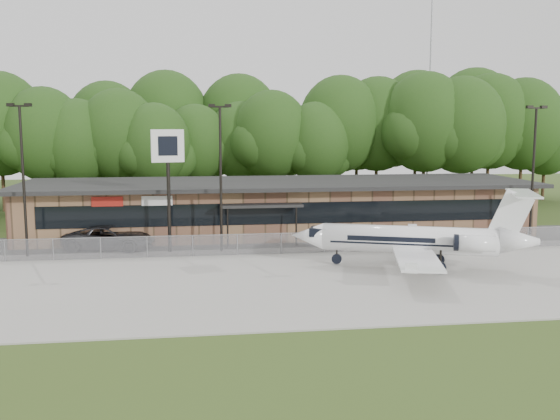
{
  "coord_description": "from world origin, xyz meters",
  "views": [
    {
      "loc": [
        -6.8,
        -26.46,
        8.81
      ],
      "look_at": [
        -1.5,
        12.0,
        3.51
      ],
      "focal_mm": 40.0,
      "sensor_mm": 36.0,
      "label": 1
    }
  ],
  "objects": [
    {
      "name": "light_pole_right",
      "position": [
        18.0,
        16.5,
        5.98
      ],
      "size": [
        1.55,
        0.3,
        10.23
      ],
      "color": "black",
      "rests_on": "ground"
    },
    {
      "name": "pole_sign",
      "position": [
        -8.57,
        16.79,
        6.52
      ],
      "size": [
        2.24,
        0.7,
        8.53
      ],
      "rotation": [
        0.0,
        0.0,
        0.2
      ],
      "color": "black",
      "rests_on": "ground"
    },
    {
      "name": "suv",
      "position": [
        -12.84,
        18.28,
        0.88
      ],
      "size": [
        6.75,
        4.1,
        1.75
      ],
      "primitive_type": "imported",
      "rotation": [
        0.0,
        0.0,
        1.37
      ],
      "color": "#333336",
      "rests_on": "ground"
    },
    {
      "name": "radio_mast",
      "position": [
        22.0,
        48.0,
        12.5
      ],
      "size": [
        0.2,
        0.2,
        25.0
      ],
      "primitive_type": "cylinder",
      "color": "gray",
      "rests_on": "ground"
    },
    {
      "name": "light_pole_left",
      "position": [
        -18.0,
        16.5,
        5.98
      ],
      "size": [
        1.55,
        0.3,
        10.23
      ],
      "color": "black",
      "rests_on": "ground"
    },
    {
      "name": "fence",
      "position": [
        0.0,
        15.0,
        0.78
      ],
      "size": [
        46.0,
        0.04,
        1.52
      ],
      "color": "gray",
      "rests_on": "ground"
    },
    {
      "name": "terminal",
      "position": [
        -0.0,
        23.94,
        2.18
      ],
      "size": [
        41.0,
        11.65,
        4.3
      ],
      "color": "olive",
      "rests_on": "ground"
    },
    {
      "name": "ground",
      "position": [
        0.0,
        0.0,
        0.0
      ],
      "size": [
        160.0,
        160.0,
        0.0
      ],
      "primitive_type": "plane",
      "color": "#3B4F1C",
      "rests_on": "ground"
    },
    {
      "name": "parking_lot",
      "position": [
        0.0,
        19.5,
        0.03
      ],
      "size": [
        50.0,
        9.0,
        0.06
      ],
      "primitive_type": "cube",
      "color": "#383835",
      "rests_on": "ground"
    },
    {
      "name": "apron",
      "position": [
        0.0,
        8.0,
        0.04
      ],
      "size": [
        64.0,
        18.0,
        0.08
      ],
      "primitive_type": "cube",
      "color": "#9E9B93",
      "rests_on": "ground"
    },
    {
      "name": "treeline",
      "position": [
        0.0,
        42.0,
        7.5
      ],
      "size": [
        72.0,
        12.0,
        15.0
      ],
      "primitive_type": null,
      "color": "#123410",
      "rests_on": "ground"
    },
    {
      "name": "light_pole_mid",
      "position": [
        -5.0,
        16.5,
        5.98
      ],
      "size": [
        1.55,
        0.3,
        10.23
      ],
      "color": "black",
      "rests_on": "ground"
    },
    {
      "name": "business_jet",
      "position": [
        6.65,
        9.5,
        1.8
      ],
      "size": [
        14.76,
        13.21,
        5.04
      ],
      "rotation": [
        0.0,
        0.0,
        -0.35
      ],
      "color": "white",
      "rests_on": "ground"
    }
  ]
}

